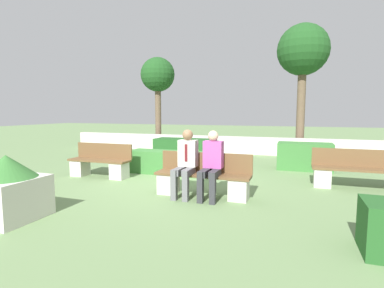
# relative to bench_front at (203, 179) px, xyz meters

# --- Properties ---
(ground_plane) EXTENTS (60.00, 60.00, 0.00)m
(ground_plane) POSITION_rel_bench_front_xyz_m (-1.03, 0.90, -0.34)
(ground_plane) COLOR #6B8956
(perimeter_wall) EXTENTS (14.45, 0.30, 0.70)m
(perimeter_wall) POSITION_rel_bench_front_xyz_m (-1.03, 6.43, 0.01)
(perimeter_wall) COLOR beige
(perimeter_wall) RESTS_ON ground_plane
(bench_front) EXTENTS (1.96, 0.48, 0.87)m
(bench_front) POSITION_rel_bench_front_xyz_m (0.00, 0.00, 0.00)
(bench_front) COLOR brown
(bench_front) RESTS_ON ground_plane
(bench_left_side) EXTENTS (1.69, 0.48, 0.87)m
(bench_left_side) POSITION_rel_bench_front_xyz_m (-3.10, 0.82, -0.01)
(bench_left_side) COLOR brown
(bench_left_side) RESTS_ON ground_plane
(bench_right_side) EXTENTS (2.19, 0.48, 0.87)m
(bench_right_side) POSITION_rel_bench_front_xyz_m (3.23, 1.68, 0.01)
(bench_right_side) COLOR brown
(bench_right_side) RESTS_ON ground_plane
(person_seated_man) EXTENTS (0.38, 0.63, 1.36)m
(person_seated_man) POSITION_rel_bench_front_xyz_m (-0.32, -0.14, 0.41)
(person_seated_man) COLOR slate
(person_seated_man) RESTS_ON ground_plane
(person_seated_woman) EXTENTS (0.38, 0.63, 1.35)m
(person_seated_woman) POSITION_rel_bench_front_xyz_m (0.22, -0.14, 0.40)
(person_seated_woman) COLOR #333338
(person_seated_woman) RESTS_ON ground_plane
(hedge_block_near_right) EXTENTS (2.18, 0.83, 0.75)m
(hedge_block_near_right) POSITION_rel_bench_front_xyz_m (-2.01, 4.30, 0.03)
(hedge_block_near_right) COLOR #235623
(hedge_block_near_right) RESTS_ON ground_plane
(hedge_block_mid_right) EXTENTS (2.19, 0.66, 0.63)m
(hedge_block_mid_right) POSITION_rel_bench_front_xyz_m (-1.60, 1.81, -0.03)
(hedge_block_mid_right) COLOR #3D7A38
(hedge_block_mid_right) RESTS_ON ground_plane
(hedge_block_far_left) EXTENTS (1.54, 0.76, 0.80)m
(hedge_block_far_left) POSITION_rel_bench_front_xyz_m (2.03, 3.65, 0.06)
(hedge_block_far_left) COLOR #3D7A38
(hedge_block_far_left) RESTS_ON ground_plane
(planter_corner_left) EXTENTS (0.96, 0.96, 1.04)m
(planter_corner_left) POSITION_rel_bench_front_xyz_m (-2.56, -2.30, 0.17)
(planter_corner_left) COLOR beige
(planter_corner_left) RESTS_ON ground_plane
(tree_leftmost) EXTENTS (1.59, 1.59, 4.23)m
(tree_leftmost) POSITION_rel_bench_front_xyz_m (-4.45, 7.17, 2.99)
(tree_leftmost) COLOR brown
(tree_leftmost) RESTS_ON ground_plane
(tree_center_left) EXTENTS (1.99, 1.99, 5.12)m
(tree_center_left) POSITION_rel_bench_front_xyz_m (1.90, 7.01, 3.67)
(tree_center_left) COLOR brown
(tree_center_left) RESTS_ON ground_plane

